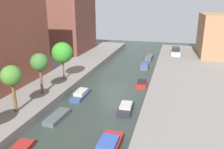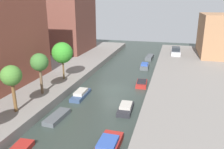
% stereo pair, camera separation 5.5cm
% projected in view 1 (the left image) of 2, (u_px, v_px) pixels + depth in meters
% --- Properties ---
extents(ground_plane, '(84.00, 84.00, 0.00)m').
position_uv_depth(ground_plane, '(113.00, 89.00, 31.81)').
color(ground_plane, '#2D3833').
extents(quay_left, '(20.00, 64.00, 1.00)m').
position_uv_depth(quay_left, '(20.00, 77.00, 35.40)').
color(quay_left, gray).
rests_on(quay_left, ground_plane).
extents(street_tree_1, '(2.04, 2.04, 4.86)m').
position_uv_depth(street_tree_1, '(12.00, 76.00, 22.08)').
color(street_tree_1, brown).
rests_on(street_tree_1, quay_left).
extents(street_tree_2, '(2.11, 2.11, 5.01)m').
position_uv_depth(street_tree_2, '(39.00, 63.00, 26.57)').
color(street_tree_2, brown).
rests_on(street_tree_2, quay_left).
extents(street_tree_3, '(2.96, 2.96, 5.35)m').
position_uv_depth(street_tree_3, '(62.00, 53.00, 31.88)').
color(street_tree_3, brown).
rests_on(street_tree_3, quay_left).
extents(parked_car, '(1.97, 4.67, 1.60)m').
position_uv_depth(parked_car, '(176.00, 51.00, 48.35)').
color(parked_car, '#B7B7BC').
rests_on(parked_car, quay_right).
extents(moored_boat_left_1, '(1.51, 3.60, 0.49)m').
position_uv_depth(moored_boat_left_1, '(57.00, 117.00, 23.63)').
color(moored_boat_left_1, '#4C5156').
rests_on(moored_boat_left_1, ground_plane).
extents(moored_boat_left_2, '(1.41, 4.15, 0.83)m').
position_uv_depth(moored_boat_left_2, '(81.00, 94.00, 29.21)').
color(moored_boat_left_2, '#33476B').
rests_on(moored_boat_left_2, ground_plane).
extents(moored_boat_right_1, '(1.71, 3.72, 1.02)m').
position_uv_depth(moored_boat_right_1, '(109.00, 145.00, 18.62)').
color(moored_boat_right_1, maroon).
rests_on(moored_boat_right_1, ground_plane).
extents(moored_boat_right_2, '(1.62, 3.54, 0.78)m').
position_uv_depth(moored_boat_right_2, '(126.00, 108.00, 25.42)').
color(moored_boat_right_2, '#232328').
rests_on(moored_boat_right_2, ground_plane).
extents(moored_boat_right_3, '(1.71, 3.46, 0.69)m').
position_uv_depth(moored_boat_right_3, '(142.00, 83.00, 33.27)').
color(moored_boat_right_3, maroon).
rests_on(moored_boat_right_3, ground_plane).
extents(moored_boat_right_4, '(1.49, 3.14, 1.09)m').
position_uv_depth(moored_boat_right_4, '(145.00, 66.00, 41.64)').
color(moored_boat_right_4, '#4C5156').
rests_on(moored_boat_right_4, ground_plane).
extents(moored_boat_right_5, '(1.46, 4.64, 0.68)m').
position_uv_depth(moored_boat_right_5, '(149.00, 57.00, 48.80)').
color(moored_boat_right_5, '#4C5156').
rests_on(moored_boat_right_5, ground_plane).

